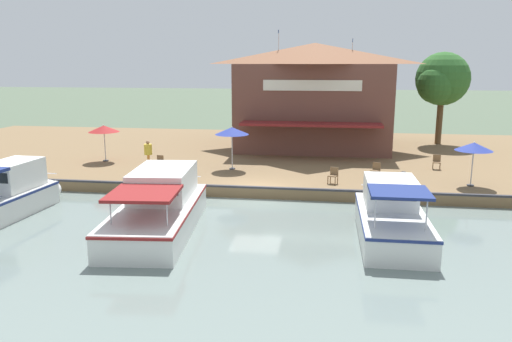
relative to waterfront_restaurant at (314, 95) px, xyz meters
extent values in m
plane|color=#4C5B47|center=(13.86, -2.36, -4.49)|extent=(220.00, 220.00, 0.00)
cube|color=brown|center=(2.86, -2.36, -4.19)|extent=(22.00, 56.00, 0.60)
cube|color=#2D2D33|center=(13.76, -2.36, -3.84)|extent=(0.20, 50.40, 0.10)
cube|color=brown|center=(-0.02, 0.00, -0.81)|extent=(9.07, 10.81, 6.15)
pyramid|color=brown|center=(-0.02, 0.00, 3.02)|extent=(9.52, 11.35, 1.51)
cube|color=maroon|center=(5.41, 0.00, -1.59)|extent=(1.80, 9.19, 0.16)
cube|color=silver|center=(4.55, 0.00, 0.88)|extent=(0.08, 6.49, 0.70)
cylinder|color=silver|center=(-0.02, 2.70, 3.17)|extent=(0.06, 0.06, 1.81)
cube|color=#2D5193|center=(0.16, 2.70, 3.92)|extent=(0.36, 0.03, 0.24)
cylinder|color=silver|center=(-0.02, -2.70, 3.50)|extent=(0.06, 0.06, 2.47)
cube|color=#2D5193|center=(0.16, -2.70, 4.58)|extent=(0.36, 0.03, 0.24)
cylinder|color=#B7B7B7|center=(9.33, -4.46, -2.70)|extent=(0.06, 0.06, 2.37)
cylinder|color=#2D2D33|center=(9.33, -4.46, -3.86)|extent=(0.36, 0.36, 0.06)
cone|color=navy|center=(9.33, -4.46, -1.58)|extent=(2.00, 2.00, 0.43)
cone|color=white|center=(9.33, -4.46, -1.56)|extent=(1.24, 1.24, 0.34)
sphere|color=white|center=(9.33, -4.46, -1.37)|extent=(0.08, 0.08, 0.08)
cylinder|color=#B7B7B7|center=(11.63, 8.52, -2.83)|extent=(0.06, 0.06, 2.12)
cylinder|color=#2D2D33|center=(11.63, 8.52, -3.86)|extent=(0.36, 0.36, 0.06)
cone|color=navy|center=(11.63, 8.52, -1.83)|extent=(1.86, 1.86, 0.42)
cone|color=white|center=(11.63, 8.52, -1.81)|extent=(1.15, 1.15, 0.33)
sphere|color=white|center=(11.63, 8.52, -1.62)|extent=(0.08, 0.08, 0.08)
cylinder|color=#B7B7B7|center=(8.08, -13.04, -2.80)|extent=(0.06, 0.06, 2.17)
cylinder|color=#2D2D33|center=(8.08, -13.04, -3.86)|extent=(0.36, 0.36, 0.06)
cone|color=maroon|center=(8.08, -13.04, -1.78)|extent=(1.95, 1.95, 0.42)
cone|color=white|center=(8.08, -13.04, -1.76)|extent=(1.21, 1.21, 0.34)
sphere|color=white|center=(8.08, -13.04, -1.57)|extent=(0.08, 0.08, 0.08)
cube|color=brown|center=(10.80, 3.90, -3.67)|extent=(0.05, 0.05, 0.42)
cube|color=brown|center=(10.65, 3.53, -3.67)|extent=(0.05, 0.05, 0.42)
cube|color=brown|center=(10.42, 4.05, -3.67)|extent=(0.05, 0.05, 0.42)
cube|color=brown|center=(10.28, 3.68, -3.67)|extent=(0.05, 0.05, 0.42)
cube|color=brown|center=(10.54, 3.79, -3.46)|extent=(0.57, 0.57, 0.05)
cube|color=brown|center=(10.35, 3.87, -3.24)|extent=(0.20, 0.42, 0.40)
cube|color=brown|center=(12.43, 1.60, -3.67)|extent=(0.05, 0.05, 0.42)
cube|color=brown|center=(12.30, 1.22, -3.67)|extent=(0.05, 0.05, 0.42)
cube|color=brown|center=(12.05, 1.73, -3.67)|extent=(0.05, 0.05, 0.42)
cube|color=brown|center=(11.92, 1.35, -3.67)|extent=(0.05, 0.05, 0.42)
cube|color=brown|center=(12.17, 1.48, -3.46)|extent=(0.56, 0.56, 0.05)
cube|color=brown|center=(11.99, 1.54, -3.24)|extent=(0.18, 0.43, 0.40)
cube|color=brown|center=(7.86, 7.78, -3.67)|extent=(0.05, 0.05, 0.42)
cube|color=brown|center=(7.79, 7.38, -3.67)|extent=(0.05, 0.05, 0.42)
cube|color=brown|center=(7.46, 7.84, -3.67)|extent=(0.05, 0.05, 0.42)
cube|color=brown|center=(7.40, 7.45, -3.67)|extent=(0.05, 0.05, 0.42)
cube|color=brown|center=(7.63, 7.61, -3.46)|extent=(0.51, 0.51, 0.05)
cube|color=brown|center=(7.43, 7.64, -3.24)|extent=(0.11, 0.44, 0.40)
cube|color=brown|center=(10.41, -8.61, -3.67)|extent=(0.05, 0.05, 0.42)
cube|color=brown|center=(10.31, -8.99, -3.67)|extent=(0.05, 0.05, 0.42)
cube|color=brown|center=(10.02, -8.51, -3.67)|extent=(0.05, 0.05, 0.42)
cube|color=brown|center=(9.93, -8.89, -3.67)|extent=(0.05, 0.05, 0.42)
cube|color=brown|center=(10.17, -8.75, -3.46)|extent=(0.54, 0.54, 0.05)
cube|color=brown|center=(9.97, -8.70, -3.24)|extent=(0.15, 0.44, 0.40)
cylinder|color=orange|center=(9.61, -9.59, -3.48)|extent=(0.13, 0.13, 0.81)
cylinder|color=orange|center=(9.76, -9.50, -3.48)|extent=(0.13, 0.13, 0.81)
cylinder|color=gold|center=(9.68, -9.54, -2.76)|extent=(0.47, 0.47, 0.64)
sphere|color=#9E7051|center=(9.68, -9.54, -2.33)|extent=(0.22, 0.22, 0.22)
cube|color=white|center=(18.99, 3.72, -3.87)|extent=(5.93, 2.50, 1.08)
ellipsoid|color=white|center=(16.04, 3.70, -3.87)|extent=(2.10, 2.35, 1.08)
cube|color=navy|center=(18.99, 3.72, -3.41)|extent=(6.00, 2.55, 0.10)
cube|color=white|center=(17.95, 3.71, -2.75)|extent=(2.27, 1.99, 1.15)
cube|color=black|center=(19.06, 3.72, -2.61)|extent=(0.07, 1.72, 0.40)
cube|color=navy|center=(20.39, 3.73, -2.13)|extent=(1.94, 2.11, 0.11)
cylinder|color=silver|center=(20.96, 4.60, -2.73)|extent=(0.05, 0.05, 1.19)
cylinder|color=silver|center=(20.97, 2.87, -2.73)|extent=(0.05, 0.05, 1.19)
cylinder|color=silver|center=(15.79, 3.70, -3.03)|extent=(0.05, 1.97, 0.04)
cube|color=white|center=(19.42, -5.61, -3.85)|extent=(7.63, 3.57, 1.11)
ellipsoid|color=white|center=(15.74, -5.95, -3.85)|extent=(2.85, 2.98, 1.11)
cube|color=maroon|center=(19.42, -5.61, -3.38)|extent=(7.72, 3.62, 0.10)
cube|color=white|center=(18.12, -5.73, -2.67)|extent=(3.82, 2.64, 1.26)
cube|color=black|center=(19.90, -5.56, -2.51)|extent=(0.25, 2.02, 0.44)
cube|color=maroon|center=(21.15, -5.44, -2.34)|extent=(2.69, 2.68, 0.12)
cylinder|color=silver|center=(21.80, -4.37, -2.82)|extent=(0.05, 0.05, 0.97)
cylinder|color=silver|center=(21.99, -6.38, -2.82)|extent=(0.05, 0.05, 0.97)
cylinder|color=silver|center=(15.44, -5.98, -3.00)|extent=(0.26, 2.31, 0.04)
cube|color=silver|center=(18.62, -13.07, -3.87)|extent=(5.72, 2.39, 1.08)
ellipsoid|color=silver|center=(15.82, -12.91, -3.87)|extent=(2.09, 2.07, 1.08)
cube|color=navy|center=(18.62, -13.07, -3.41)|extent=(5.79, 2.43, 0.10)
cube|color=white|center=(17.63, -13.02, -2.68)|extent=(2.70, 1.80, 1.30)
cylinder|color=silver|center=(15.59, -12.90, -3.03)|extent=(0.14, 1.65, 0.04)
cylinder|color=#473323|center=(13.51, 4.86, -3.39)|extent=(0.18, 0.18, 0.99)
cylinder|color=#2D2D33|center=(13.51, 4.86, -2.87)|extent=(0.22, 0.22, 0.04)
cylinder|color=brown|center=(-2.40, 9.69, -2.13)|extent=(0.46, 0.46, 3.50)
sphere|color=#2D6028|center=(-2.40, 9.69, 1.14)|extent=(4.05, 4.05, 4.05)
sphere|color=#2D6028|center=(-1.59, 9.08, 0.73)|extent=(2.84, 2.84, 2.84)
camera|label=1|loc=(38.00, 1.19, 2.34)|focal=35.00mm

